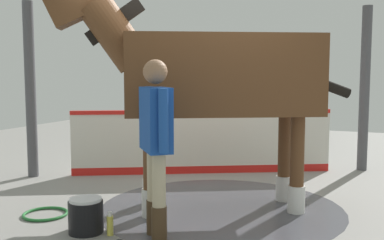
# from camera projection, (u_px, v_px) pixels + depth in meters

# --- Properties ---
(ground_plane) EXTENTS (16.00, 16.00, 0.02)m
(ground_plane) POSITION_uv_depth(u_px,v_px,m) (211.00, 202.00, 5.72)
(ground_plane) COLOR gray
(wet_patch) EXTENTS (2.90, 2.90, 0.00)m
(wet_patch) POSITION_uv_depth(u_px,v_px,m) (221.00, 208.00, 5.43)
(wet_patch) COLOR #4C4C54
(wet_patch) RESTS_ON ground
(barrier_wall) EXTENTS (1.98, 3.73, 1.02)m
(barrier_wall) POSITION_uv_depth(u_px,v_px,m) (203.00, 144.00, 7.30)
(barrier_wall) COLOR silver
(barrier_wall) RESTS_ON ground
(roof_post_near) EXTENTS (0.16, 0.16, 2.69)m
(roof_post_near) POSITION_uv_depth(u_px,v_px,m) (30.00, 90.00, 6.97)
(roof_post_near) COLOR #4C4C51
(roof_post_near) RESTS_ON ground
(roof_post_far) EXTENTS (0.16, 0.16, 2.69)m
(roof_post_far) POSITION_uv_depth(u_px,v_px,m) (365.00, 89.00, 7.45)
(roof_post_far) COLOR #4C4C51
(roof_post_far) RESTS_ON ground
(horse) EXTENTS (1.94, 3.24, 2.65)m
(horse) POSITION_uv_depth(u_px,v_px,m) (212.00, 78.00, 5.26)
(horse) COLOR brown
(horse) RESTS_ON ground
(handler) EXTENTS (0.55, 0.49, 1.73)m
(handler) POSITION_uv_depth(u_px,v_px,m) (156.00, 136.00, 4.35)
(handler) COLOR #47331E
(handler) RESTS_ON ground
(wash_bucket) EXTENTS (0.35, 0.35, 0.35)m
(wash_bucket) POSITION_uv_depth(u_px,v_px,m) (86.00, 216.00, 4.58)
(wash_bucket) COLOR black
(wash_bucket) RESTS_ON ground
(bottle_shampoo) EXTENTS (0.07, 0.07, 0.24)m
(bottle_shampoo) POSITION_uv_depth(u_px,v_px,m) (110.00, 224.00, 4.51)
(bottle_shampoo) COLOR #D8CC4C
(bottle_shampoo) RESTS_ON ground
(hose_coil) EXTENTS (0.51, 0.51, 0.03)m
(hose_coil) POSITION_uv_depth(u_px,v_px,m) (45.00, 214.00, 5.14)
(hose_coil) COLOR #267233
(hose_coil) RESTS_ON ground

